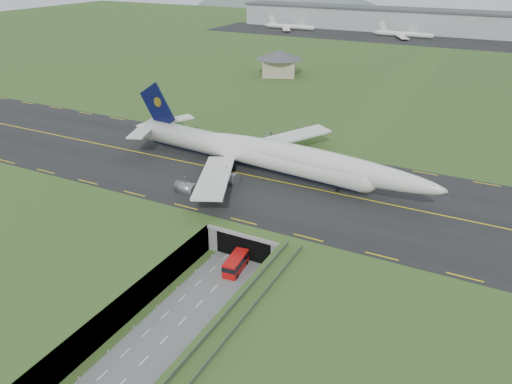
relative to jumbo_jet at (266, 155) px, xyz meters
The scene contains 10 objects.
ground 38.41m from the jumbo_jet, 76.15° to the right, with size 900.00×900.00×0.00m, color #2B4F1F.
airfield_deck 37.65m from the jumbo_jet, 76.15° to the right, with size 800.00×800.00×6.00m, color gray.
trench_road 45.44m from the jumbo_jet, 78.48° to the right, with size 12.00×75.00×0.20m, color slate.
taxiway 10.47m from the jumbo_jet, 17.11° to the right, with size 800.00×44.00×0.18m, color black.
tunnel_portal 22.32m from the jumbo_jet, 65.13° to the right, with size 17.00×22.30×6.00m.
guideway 58.57m from the jumbo_jet, 70.14° to the right, with size 3.00×53.00×7.05m.
jumbo_jet is the anchor object (origin of this frame).
shuttle_tram 34.44m from the jumbo_jet, 73.48° to the right, with size 3.48×7.45×2.95m.
service_building 110.41m from the jumbo_jet, 113.12° to the left, with size 26.12×26.12×11.00m.
cargo_terminal 263.86m from the jumbo_jet, 88.13° to the left, with size 320.00×67.00×15.60m.
Camera 1 is at (40.52, -65.15, 54.87)m, focal length 35.00 mm.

